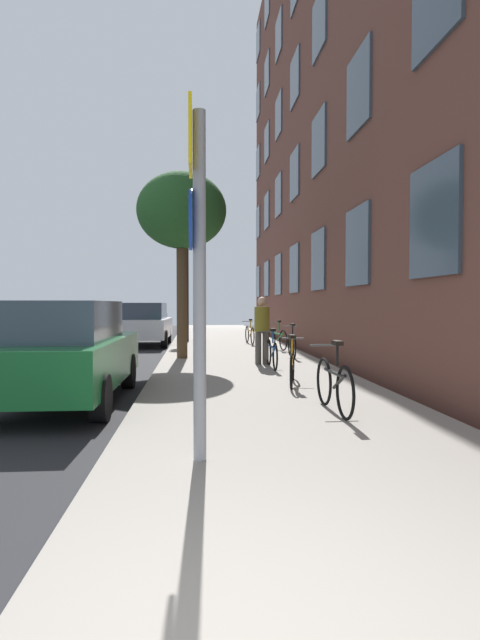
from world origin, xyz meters
name	(u,v)px	position (x,y,z in m)	size (l,w,h in m)	color
ground_plane	(124,353)	(-2.40, 15.00, 0.00)	(41.80, 41.80, 0.00)	#332D28
road_asphalt	(58,353)	(-4.50, 15.00, 0.01)	(7.00, 38.00, 0.01)	#232326
sidewalk	(232,350)	(1.10, 15.00, 0.06)	(4.20, 38.00, 0.12)	gray
building_facade	(314,75)	(3.69, 14.50, 8.88)	(0.56, 27.00, 17.72)	brown
sign_post	(197,254)	(-0.07, 3.02, 2.05)	(0.15, 0.60, 3.29)	gray
traffic_light	(185,275)	(-0.52, 18.38, 2.72)	(0.43, 0.24, 3.80)	black
tree_near	(182,212)	(-0.46, 12.20, 4.06)	(2.41, 2.41, 5.01)	#4C3823
bicycle_0	(334,384)	(1.77, 4.99, 0.50)	(0.42, 1.64, 0.98)	black
bicycle_1	(292,365)	(1.66, 7.39, 0.48)	(0.52, 1.66, 0.92)	black
bicycle_2	(272,353)	(1.65, 9.79, 0.48)	(0.42, 1.66, 0.92)	black
bicycle_3	(292,344)	(2.56, 12.19, 0.48)	(0.42, 1.72, 0.93)	black
bicycle_4	(277,338)	(2.54, 14.59, 0.49)	(0.51, 1.68, 0.95)	black
bicycle_5	(250,334)	(1.90, 16.99, 0.48)	(0.42, 1.72, 0.92)	black
pedestrian_0	(262,326)	(1.51, 10.56, 1.05)	(0.45, 0.45, 1.64)	#4C4742
car_0	(65,351)	(-2.13, 6.49, 0.84)	(1.78, 4.36, 1.62)	#19662D
car_1	(145,324)	(-2.03, 17.85, 0.84)	(1.90, 4.06, 1.62)	silver
car_2	(149,317)	(-2.73, 27.24, 0.84)	(1.83, 4.40, 1.62)	navy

